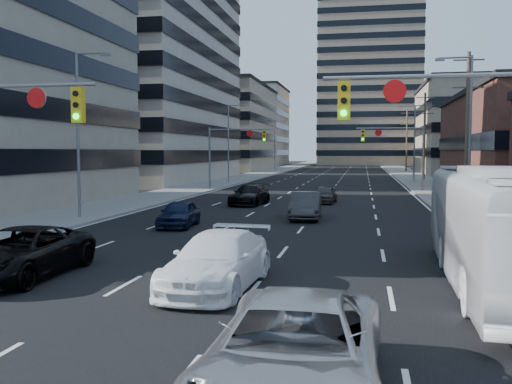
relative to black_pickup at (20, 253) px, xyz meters
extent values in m
plane|color=black|center=(5.20, -6.41, -0.74)|extent=(400.00, 400.00, 0.00)
cube|color=black|center=(5.20, 123.59, -0.73)|extent=(18.00, 300.00, 0.02)
cube|color=slate|center=(-6.30, 123.59, -0.66)|extent=(5.00, 300.00, 0.15)
cube|color=slate|center=(16.70, 123.59, -0.66)|extent=(5.00, 300.00, 0.15)
cube|color=#ADA089|center=(-21.80, 53.59, 13.26)|extent=(26.00, 34.00, 28.00)
cube|color=gray|center=(-18.80, 93.59, 7.26)|extent=(20.00, 30.00, 16.00)
cube|color=gray|center=(30.20, 81.59, 6.26)|extent=(22.00, 28.00, 14.00)
cube|color=gray|center=(11.20, 143.59, 28.26)|extent=(26.00, 26.00, 58.00)
cube|color=#ADA089|center=(-22.80, 133.59, 9.26)|extent=(24.00, 24.00, 20.00)
cube|color=gray|center=(37.20, 123.59, 5.26)|extent=(22.00, 22.00, 12.00)
cylinder|color=slate|center=(-1.55, 1.59, 5.06)|extent=(6.50, 0.12, 0.12)
cube|color=gold|center=(1.10, 1.59, 4.41)|extent=(0.35, 0.28, 1.10)
cylinder|color=black|center=(1.10, 1.43, 4.76)|extent=(0.18, 0.06, 0.18)
cylinder|color=black|center=(1.10, 1.43, 4.41)|extent=(0.18, 0.06, 0.18)
cylinder|color=#0CE526|center=(1.10, 1.43, 4.06)|extent=(0.18, 0.06, 0.18)
cylinder|color=white|center=(-0.30, 1.56, 4.66)|extent=(0.64, 0.06, 0.64)
cylinder|color=slate|center=(11.95, 1.59, 5.06)|extent=(6.50, 0.12, 0.12)
cube|color=gold|center=(9.30, 1.59, 4.41)|extent=(0.35, 0.28, 1.10)
cylinder|color=black|center=(9.30, 1.43, 4.76)|extent=(0.18, 0.06, 0.18)
cylinder|color=black|center=(9.30, 1.43, 4.41)|extent=(0.18, 0.06, 0.18)
cylinder|color=#0CE526|center=(9.30, 1.43, 4.06)|extent=(0.18, 0.06, 0.18)
cylinder|color=white|center=(10.70, 1.56, 4.66)|extent=(0.64, 0.06, 0.64)
cylinder|color=slate|center=(-4.80, 38.59, 2.26)|extent=(0.18, 0.18, 6.00)
cylinder|color=slate|center=(-1.80, 38.59, 5.06)|extent=(6.00, 0.12, 0.12)
cube|color=gold|center=(0.60, 38.59, 4.41)|extent=(0.35, 0.28, 1.10)
cylinder|color=black|center=(0.60, 38.43, 4.76)|extent=(0.18, 0.06, 0.18)
cylinder|color=black|center=(0.60, 38.43, 4.41)|extent=(0.18, 0.06, 0.18)
cylinder|color=#0CE526|center=(0.60, 38.43, 4.06)|extent=(0.18, 0.06, 0.18)
cylinder|color=white|center=(-0.80, 38.56, 4.66)|extent=(0.64, 0.06, 0.64)
cylinder|color=slate|center=(15.20, 38.59, 2.26)|extent=(0.18, 0.18, 6.00)
cylinder|color=slate|center=(12.20, 38.59, 5.06)|extent=(6.00, 0.12, 0.12)
cube|color=gold|center=(9.80, 38.59, 4.41)|extent=(0.35, 0.28, 1.10)
cylinder|color=black|center=(9.80, 38.43, 4.76)|extent=(0.18, 0.06, 0.18)
cylinder|color=black|center=(9.80, 38.43, 4.41)|extent=(0.18, 0.06, 0.18)
cylinder|color=#0CE526|center=(9.80, 38.43, 4.06)|extent=(0.18, 0.06, 0.18)
cylinder|color=white|center=(11.20, 38.56, 4.66)|extent=(0.64, 0.06, 0.64)
cylinder|color=#4C3D2D|center=(17.40, 29.59, 4.76)|extent=(0.28, 0.28, 11.00)
cube|color=#4C3D2D|center=(17.40, 29.59, 9.66)|extent=(2.20, 0.10, 0.10)
cube|color=#4C3D2D|center=(17.40, 29.59, 8.66)|extent=(2.20, 0.10, 0.10)
cube|color=#4C3D2D|center=(17.40, 29.59, 7.66)|extent=(2.20, 0.10, 0.10)
cylinder|color=#4C3D2D|center=(17.40, 59.59, 4.76)|extent=(0.28, 0.28, 11.00)
cube|color=#4C3D2D|center=(17.40, 59.59, 9.66)|extent=(2.20, 0.10, 0.10)
cube|color=#4C3D2D|center=(17.40, 59.59, 8.66)|extent=(2.20, 0.10, 0.10)
cube|color=#4C3D2D|center=(17.40, 59.59, 7.66)|extent=(2.20, 0.10, 0.10)
cylinder|color=#4C3D2D|center=(17.40, 89.59, 4.76)|extent=(0.28, 0.28, 11.00)
cube|color=#4C3D2D|center=(17.40, 89.59, 9.66)|extent=(2.20, 0.10, 0.10)
cube|color=#4C3D2D|center=(17.40, 89.59, 8.66)|extent=(2.20, 0.10, 0.10)
cube|color=#4C3D2D|center=(17.40, 89.59, 7.66)|extent=(2.20, 0.10, 0.10)
cylinder|color=slate|center=(-5.30, 13.59, 3.76)|extent=(0.16, 0.16, 9.00)
cylinder|color=slate|center=(-4.40, 13.59, 8.16)|extent=(1.80, 0.10, 0.10)
cube|color=slate|center=(-3.60, 13.59, 8.08)|extent=(0.50, 0.22, 0.14)
cylinder|color=slate|center=(-5.30, 48.59, 3.76)|extent=(0.16, 0.16, 9.00)
cylinder|color=slate|center=(-4.40, 48.59, 8.16)|extent=(1.80, 0.10, 0.10)
cube|color=slate|center=(-3.60, 48.59, 8.08)|extent=(0.50, 0.22, 0.14)
cylinder|color=slate|center=(-5.30, 83.59, 3.76)|extent=(0.16, 0.16, 9.00)
cylinder|color=slate|center=(-4.40, 83.59, 8.16)|extent=(1.80, 0.10, 0.10)
cube|color=slate|center=(-3.60, 83.59, 8.08)|extent=(0.50, 0.22, 0.14)
cylinder|color=slate|center=(15.70, 18.59, 3.76)|extent=(0.16, 0.16, 9.00)
cylinder|color=slate|center=(14.80, 18.59, 8.16)|extent=(1.80, 0.10, 0.10)
cube|color=slate|center=(14.00, 18.59, 8.08)|extent=(0.50, 0.22, 0.14)
cylinder|color=slate|center=(15.70, 53.59, 3.76)|extent=(0.16, 0.16, 9.00)
cylinder|color=slate|center=(14.80, 53.59, 8.16)|extent=(1.80, 0.10, 0.10)
cube|color=slate|center=(14.00, 53.59, 8.08)|extent=(0.50, 0.22, 0.14)
imported|color=black|center=(0.00, 0.00, 0.00)|extent=(2.46, 5.32, 1.48)
imported|color=white|center=(6.00, -0.15, 0.01)|extent=(2.45, 5.32, 1.51)
imported|color=#A9AAAE|center=(8.90, -6.81, 0.03)|extent=(2.59, 5.54, 1.53)
imported|color=silver|center=(13.60, 1.34, 0.92)|extent=(3.21, 12.03, 3.32)
imported|color=black|center=(1.02, 11.60, -0.08)|extent=(1.82, 3.97, 1.32)
imported|color=#2F2F31|center=(6.80, 15.97, 0.00)|extent=(1.73, 4.54, 1.48)
imported|color=black|center=(2.19, 23.43, -0.04)|extent=(2.45, 5.00, 1.40)
imported|color=#3B3A3D|center=(7.20, 25.71, -0.11)|extent=(1.78, 3.81, 1.26)
camera|label=1|loc=(9.86, -14.98, 2.99)|focal=40.00mm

